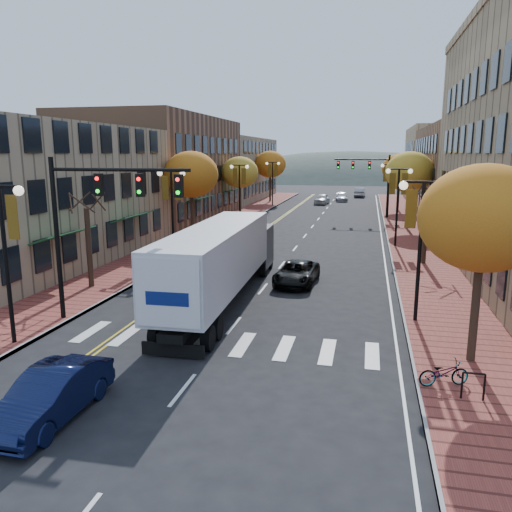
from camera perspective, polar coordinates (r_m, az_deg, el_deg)
The scene contains 32 objects.
ground at distance 17.74m, azimuth -6.01°, elevation -12.13°, with size 200.00×200.00×0.00m, color black.
sidewalk_left at distance 50.44m, azimuth -3.96°, elevation 3.54°, with size 4.00×85.00×0.15m, color brown.
sidewalk_right at distance 48.51m, azimuth 16.90°, elevation 2.75°, with size 4.00×85.00×0.15m, color brown.
building_left_near at distance 36.17m, azimuth -25.63°, elevation 6.32°, with size 12.00×22.00×9.00m, color #9E8966.
building_left_mid at distance 56.01m, azimuth -10.98°, elevation 9.73°, with size 12.00×24.00×11.00m, color brown.
building_left_far at distance 79.58m, azimuth -3.68°, elevation 9.87°, with size 12.00×26.00×9.50m, color #9E8966.
building_right_mid at distance 58.89m, azimuth 25.89°, elevation 8.39°, with size 15.00×24.00×10.00m, color brown.
building_right_far at distance 80.46m, azimuth 22.42°, elevation 9.59°, with size 15.00×20.00×11.00m, color #9E8966.
tree_left_a at distance 27.82m, azimuth -18.54°, elevation 0.91°, with size 0.28×0.28×4.20m.
tree_left_b at distance 41.91m, azimuth -7.41°, elevation 9.22°, with size 4.48×4.48×7.21m.
tree_left_c at distance 57.21m, azimuth -1.86°, elevation 9.52°, with size 4.16×4.16×6.69m.
tree_left_d at distance 74.75m, azimuth 1.65°, elevation 10.43°, with size 4.61×4.61×7.42m.
tree_right_a at distance 17.86m, azimuth 24.55°, elevation 3.91°, with size 4.16×4.16×6.69m.
tree_right_b at distance 33.91m, azimuth 18.79°, elevation 2.72°, with size 0.28×0.28×4.20m.
tree_right_c at distance 49.52m, azimuth 17.15°, elevation 9.16°, with size 4.48×4.48×7.21m.
tree_right_d at distance 65.48m, azimuth 16.11°, elevation 9.55°, with size 4.35×4.35×7.00m.
lamp_left_a at distance 20.19m, azimuth -26.91°, elevation 2.29°, with size 1.96×0.36×6.05m.
lamp_left_b at distance 33.99m, azimuth -9.60°, elevation 6.67°, with size 1.96×0.36×6.05m.
lamp_left_c at distance 51.07m, azimuth -1.91°, elevation 8.42°, with size 1.96×0.36×6.05m.
lamp_left_d at distance 68.62m, azimuth 1.91°, elevation 9.23°, with size 1.96×0.36×6.05m.
lamp_right_a at distance 21.65m, azimuth 18.39°, elevation 3.51°, with size 1.96×0.36×6.05m.
lamp_right_b at distance 39.51m, azimuth 15.93°, elevation 7.06°, with size 1.96×0.36×6.05m.
lamp_right_c at distance 57.46m, azimuth 14.99°, elevation 8.39°, with size 1.96×0.36×6.05m.
traffic_mast_near at distance 21.40m, azimuth -17.77°, elevation 5.16°, with size 6.10×0.35×7.00m.
traffic_mast_far at distance 57.39m, azimuth 12.98°, elevation 9.11°, with size 6.10×0.34×7.00m.
semi_truck at distance 24.17m, azimuth -3.72°, elevation -0.04°, with size 2.91×15.47×3.85m.
navy_sedan at distance 15.11m, azimuth -22.36°, elevation -14.48°, with size 1.47×4.22×1.39m, color #0D1334.
black_suv at distance 27.81m, azimuth 4.67°, elevation -1.95°, with size 2.07×4.48×1.25m, color black.
car_far_white at distance 72.90m, azimuth 7.56°, elevation 6.48°, with size 1.76×4.39×1.49m, color silver.
car_far_silver at distance 77.90m, azimuth 9.76°, elevation 6.64°, with size 1.71×4.21×1.22m, color #A8A7AF.
car_far_oncoming at distance 86.45m, azimuth 11.76°, elevation 7.14°, with size 1.60×4.60×1.52m, color #A09FA6.
bicycle at distance 16.65m, azimuth 20.67°, elevation -12.38°, with size 0.55×1.57×0.82m, color gray.
Camera 1 is at (5.31, -15.35, 7.12)m, focal length 35.00 mm.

